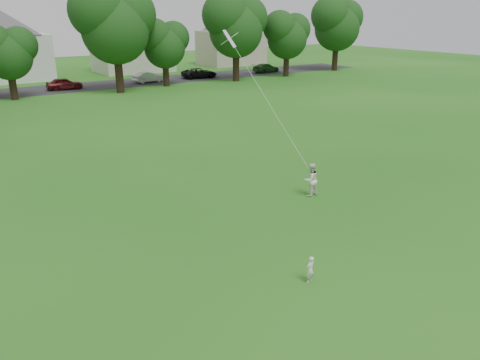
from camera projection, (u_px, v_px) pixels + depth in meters
ground at (273, 262)px, 15.54m from camera, size 160.00×160.00×0.00m
street at (24, 92)px, 48.29m from camera, size 90.00×7.00×0.01m
toddler at (310, 269)px, 14.24m from camera, size 0.36×0.27×0.88m
older_boy at (311, 180)px, 20.87m from camera, size 0.74×0.58×1.53m
kite at (270, 106)px, 20.78m from camera, size 1.42×2.38×6.99m
tree_row at (49, 27)px, 42.47m from camera, size 83.05×9.06×10.85m
parked_cars at (45, 85)px, 48.34m from camera, size 64.49×2.58×1.28m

